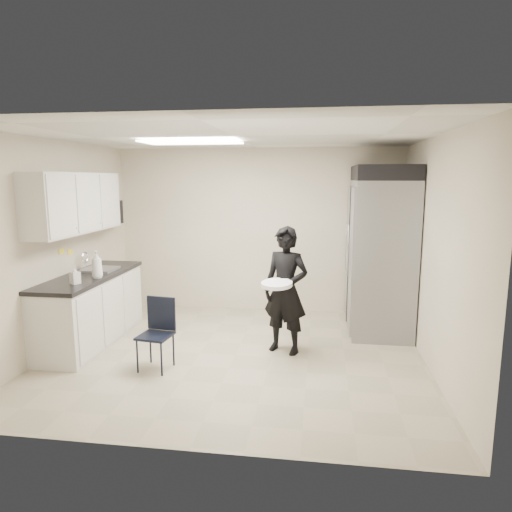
# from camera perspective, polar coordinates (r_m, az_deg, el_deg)

# --- Properties ---
(floor) EXTENTS (4.50, 4.50, 0.00)m
(floor) POSITION_cam_1_polar(r_m,az_deg,el_deg) (5.70, -2.60, -12.28)
(floor) COLOR tan
(floor) RESTS_ON ground
(ceiling) EXTENTS (4.50, 4.50, 0.00)m
(ceiling) POSITION_cam_1_polar(r_m,az_deg,el_deg) (5.30, -2.83, 14.76)
(ceiling) COLOR silver
(ceiling) RESTS_ON back_wall
(back_wall) EXTENTS (4.50, 0.00, 4.50)m
(back_wall) POSITION_cam_1_polar(r_m,az_deg,el_deg) (7.30, 0.21, 3.18)
(back_wall) COLOR beige
(back_wall) RESTS_ON floor
(left_wall) EXTENTS (0.00, 4.00, 4.00)m
(left_wall) POSITION_cam_1_polar(r_m,az_deg,el_deg) (6.17, -23.70, 1.14)
(left_wall) COLOR beige
(left_wall) RESTS_ON floor
(right_wall) EXTENTS (0.00, 4.00, 4.00)m
(right_wall) POSITION_cam_1_polar(r_m,az_deg,el_deg) (5.40, 21.43, 0.17)
(right_wall) COLOR beige
(right_wall) RESTS_ON floor
(ceiling_panel) EXTENTS (1.20, 0.60, 0.02)m
(ceiling_panel) POSITION_cam_1_polar(r_m,az_deg,el_deg) (5.83, -8.04, 13.93)
(ceiling_panel) COLOR white
(ceiling_panel) RESTS_ON ceiling
(lower_counter) EXTENTS (0.60, 1.90, 0.86)m
(lower_counter) POSITION_cam_1_polar(r_m,az_deg,el_deg) (6.37, -19.90, -6.38)
(lower_counter) COLOR silver
(lower_counter) RESTS_ON floor
(countertop) EXTENTS (0.64, 1.95, 0.05)m
(countertop) POSITION_cam_1_polar(r_m,az_deg,el_deg) (6.26, -20.15, -2.37)
(countertop) COLOR black
(countertop) RESTS_ON lower_counter
(sink) EXTENTS (0.42, 0.40, 0.14)m
(sink) POSITION_cam_1_polar(r_m,az_deg,el_deg) (6.47, -18.95, -2.06)
(sink) COLOR gray
(sink) RESTS_ON countertop
(faucet) EXTENTS (0.02, 0.02, 0.24)m
(faucet) POSITION_cam_1_polar(r_m,az_deg,el_deg) (6.54, -20.58, -0.70)
(faucet) COLOR silver
(faucet) RESTS_ON countertop
(upper_cabinets) EXTENTS (0.35, 1.80, 0.75)m
(upper_cabinets) POSITION_cam_1_polar(r_m,az_deg,el_deg) (6.21, -21.68, 6.20)
(upper_cabinets) COLOR silver
(upper_cabinets) RESTS_ON left_wall
(towel_dispenser) EXTENTS (0.22, 0.30, 0.35)m
(towel_dispenser) POSITION_cam_1_polar(r_m,az_deg,el_deg) (7.27, -17.55, 5.23)
(towel_dispenser) COLOR black
(towel_dispenser) RESTS_ON left_wall
(notice_sticker_left) EXTENTS (0.00, 0.12, 0.07)m
(notice_sticker_left) POSITION_cam_1_polar(r_m,az_deg,el_deg) (6.27, -23.12, 0.56)
(notice_sticker_left) COLOR yellow
(notice_sticker_left) RESTS_ON left_wall
(notice_sticker_right) EXTENTS (0.00, 0.12, 0.07)m
(notice_sticker_right) POSITION_cam_1_polar(r_m,az_deg,el_deg) (6.44, -22.19, 0.49)
(notice_sticker_right) COLOR yellow
(notice_sticker_right) RESTS_ON left_wall
(commercial_fridge) EXTENTS (0.80, 1.35, 2.10)m
(commercial_fridge) POSITION_cam_1_polar(r_m,az_deg,el_deg) (6.61, 15.25, -0.05)
(commercial_fridge) COLOR gray
(commercial_fridge) RESTS_ON floor
(fridge_compressor) EXTENTS (0.80, 1.35, 0.20)m
(fridge_compressor) POSITION_cam_1_polar(r_m,az_deg,el_deg) (6.52, 15.70, 9.96)
(fridge_compressor) COLOR black
(fridge_compressor) RESTS_ON commercial_fridge
(folding_chair) EXTENTS (0.39, 0.39, 0.78)m
(folding_chair) POSITION_cam_1_polar(r_m,az_deg,el_deg) (5.30, -12.50, -9.73)
(folding_chair) COLOR black
(folding_chair) RESTS_ON floor
(man_tuxedo) EXTENTS (0.67, 0.56, 1.56)m
(man_tuxedo) POSITION_cam_1_polar(r_m,az_deg,el_deg) (5.59, 3.73, -4.30)
(man_tuxedo) COLOR black
(man_tuxedo) RESTS_ON floor
(bucket_lid) EXTENTS (0.47, 0.47, 0.05)m
(bucket_lid) POSITION_cam_1_polar(r_m,az_deg,el_deg) (5.34, 2.61, -3.53)
(bucket_lid) COLOR silver
(bucket_lid) RESTS_ON man_tuxedo
(soap_bottle_a) EXTENTS (0.18, 0.18, 0.34)m
(soap_bottle_a) POSITION_cam_1_polar(r_m,az_deg,el_deg) (5.96, -19.28, -1.01)
(soap_bottle_a) COLOR white
(soap_bottle_a) RESTS_ON countertop
(soap_bottle_b) EXTENTS (0.13, 0.13, 0.21)m
(soap_bottle_b) POSITION_cam_1_polar(r_m,az_deg,el_deg) (5.73, -21.70, -2.20)
(soap_bottle_b) COLOR silver
(soap_bottle_b) RESTS_ON countertop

